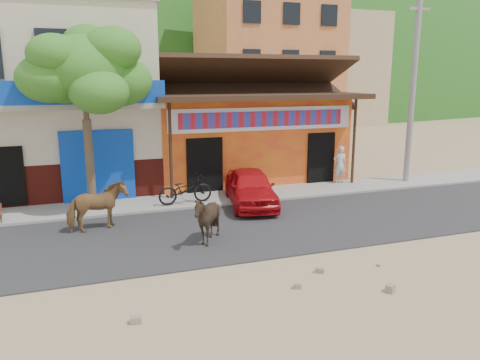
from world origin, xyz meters
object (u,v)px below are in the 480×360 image
object	(u,v)px
cow_dark	(207,219)
scooter	(185,189)
cow_tan	(97,207)
utility_pole	(413,85)
tree	(87,119)
pedestrian	(340,164)
red_car	(250,187)

from	to	relation	value
cow_dark	scooter	world-z (taller)	cow_dark
cow_tan	utility_pole	bearing A→B (deg)	-95.67
scooter	utility_pole	bearing A→B (deg)	-92.35
tree	pedestrian	distance (m)	10.17
utility_pole	tree	bearing A→B (deg)	-179.10
scooter	tree	bearing A→B (deg)	79.15
scooter	cow_tan	bearing A→B (deg)	115.28
scooter	red_car	bearing A→B (deg)	-113.18
red_car	pedestrian	size ratio (longest dim) A/B	2.44
cow_dark	utility_pole	bearing A→B (deg)	101.06
tree	cow_tan	bearing A→B (deg)	-87.74
cow_tan	red_car	size ratio (longest dim) A/B	0.45
tree	utility_pole	xyz separation A→B (m)	(12.80, 0.20, 1.00)
cow_dark	red_car	xyz separation A→B (m)	(2.44, 3.21, -0.04)
utility_pole	pedestrian	distance (m)	4.38
red_car	pedestrian	distance (m)	4.96
cow_dark	scooter	size ratio (longest dim) A/B	0.71
tree	cow_tan	xyz separation A→B (m)	(0.08, -2.08, -2.36)
utility_pole	cow_tan	world-z (taller)	utility_pole
tree	utility_pole	world-z (taller)	utility_pole
utility_pole	red_car	xyz separation A→B (m)	(-7.53, -1.20, -3.44)
cow_tan	pedestrian	size ratio (longest dim) A/B	1.10
pedestrian	utility_pole	bearing A→B (deg)	177.99
utility_pole	scooter	distance (m)	10.32
red_car	scooter	size ratio (longest dim) A/B	1.97
utility_pole	scooter	bearing A→B (deg)	-177.04
scooter	pedestrian	size ratio (longest dim) A/B	1.24
tree	red_car	xyz separation A→B (m)	(5.27, -1.00, -2.44)
tree	red_car	world-z (taller)	tree
utility_pole	cow_tan	distance (m)	13.35
pedestrian	cow_tan	bearing A→B (deg)	25.54
utility_pole	cow_dark	bearing A→B (deg)	-156.16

